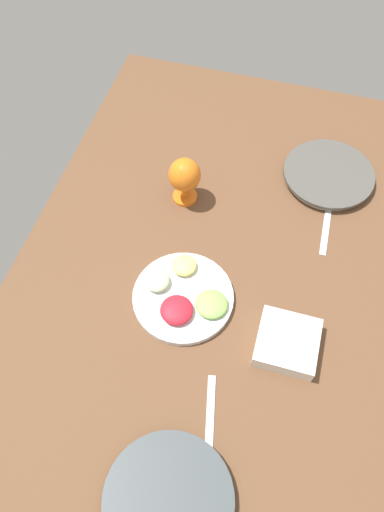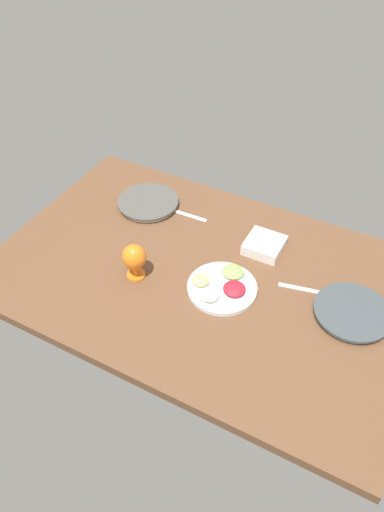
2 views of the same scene
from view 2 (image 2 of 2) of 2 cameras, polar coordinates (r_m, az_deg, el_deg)
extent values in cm
cube|color=brown|center=(189.14, 1.09, -2.32)|extent=(160.00, 104.00, 4.00)
cylinder|color=silver|center=(181.72, 18.28, -6.47)|extent=(25.19, 25.19, 1.71)
cylinder|color=#3E4549|center=(180.72, 18.37, -6.19)|extent=(27.38, 27.38, 1.02)
cylinder|color=silver|center=(219.31, -5.16, 6.11)|extent=(25.01, 25.01, 1.76)
cylinder|color=#4E4C47|center=(218.46, -5.19, 6.40)|extent=(27.19, 27.19, 1.05)
cylinder|color=silver|center=(181.07, 3.56, -3.77)|extent=(26.11, 26.11, 1.80)
ellipsoid|color=#F9E072|center=(180.55, 0.99, -2.87)|extent=(6.53, 6.53, 2.40)
ellipsoid|color=beige|center=(175.22, 2.08, -4.65)|extent=(6.47, 6.47, 2.89)
ellipsoid|color=red|center=(178.04, 5.00, -3.85)|extent=(8.32, 8.32, 2.76)
ellipsoid|color=#8CC659|center=(184.36, 4.85, -1.86)|extent=(8.26, 8.26, 2.22)
cylinder|color=orange|center=(187.20, -6.58, -2.20)|extent=(7.20, 7.20, 1.00)
cylinder|color=orange|center=(185.42, -6.64, -1.66)|extent=(2.00, 2.00, 4.00)
ellipsoid|color=orange|center=(180.52, -6.82, -0.10)|extent=(9.18, 9.18, 10.05)
cube|color=white|center=(197.49, 8.50, 1.27)|extent=(14.59, 14.59, 4.64)
cube|color=#F9E072|center=(196.50, 8.54, 1.59)|extent=(11.97, 11.97, 1.48)
cube|color=silver|center=(185.93, 12.87, -3.77)|extent=(17.98, 5.53, 0.60)
cube|color=silver|center=(213.30, -0.50, 4.87)|extent=(18.04, 2.27, 0.60)
camera|label=1|loc=(1.33, 34.96, 28.20)|focal=34.05mm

